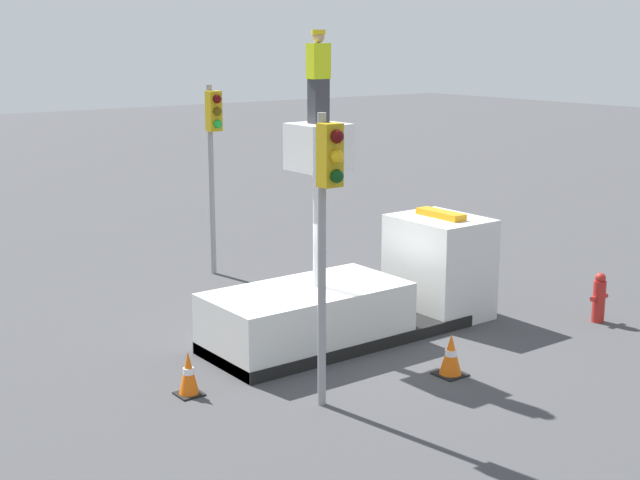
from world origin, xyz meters
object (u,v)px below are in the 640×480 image
at_px(traffic_light_across, 213,142).
at_px(fire_hydrant, 599,298).
at_px(traffic_cone_rear, 189,374).
at_px(traffic_light_pole, 327,203).
at_px(bucket_truck, 361,294).
at_px(traffic_cone_curbside, 451,356).
at_px(worker, 318,77).

height_order(traffic_light_across, fire_hydrant, traffic_light_across).
bearing_deg(fire_hydrant, traffic_light_across, 118.87).
height_order(fire_hydrant, traffic_cone_rear, fire_hydrant).
bearing_deg(traffic_light_pole, bucket_truck, 42.23).
distance_m(traffic_light_across, traffic_cone_curbside, 9.29).
bearing_deg(worker, bucket_truck, 0.00).
relative_size(worker, traffic_cone_curbside, 2.22).
relative_size(bucket_truck, traffic_light_pole, 1.32).
height_order(fire_hydrant, traffic_cone_curbside, fire_hydrant).
relative_size(bucket_truck, traffic_light_across, 1.32).
bearing_deg(traffic_light_across, bucket_truck, -90.15).
bearing_deg(traffic_cone_rear, traffic_light_pole, -49.22).
distance_m(traffic_light_pole, traffic_cone_rear, 3.95).
xyz_separation_m(bucket_truck, traffic_cone_curbside, (-0.16, -2.80, -0.50)).
height_order(worker, traffic_light_pole, worker).
relative_size(traffic_light_pole, traffic_light_across, 1.00).
bearing_deg(traffic_cone_rear, bucket_truck, 9.48).
distance_m(worker, fire_hydrant, 7.88).
distance_m(bucket_truck, traffic_light_pole, 4.66).
bearing_deg(bucket_truck, traffic_light_pole, -137.77).
height_order(worker, traffic_light_across, worker).
xyz_separation_m(traffic_light_pole, traffic_cone_rear, (-1.60, 1.85, -3.10)).
height_order(traffic_light_pole, fire_hydrant, traffic_light_pole).
bearing_deg(traffic_light_pole, traffic_cone_curbside, -4.25).
bearing_deg(traffic_light_across, traffic_light_pole, -108.58).
relative_size(traffic_cone_rear, traffic_cone_curbside, 1.01).
xyz_separation_m(traffic_light_pole, fire_hydrant, (7.52, 0.13, -2.94)).
bearing_deg(traffic_light_across, fire_hydrant, -61.13).
bearing_deg(traffic_cone_rear, traffic_light_across, 56.28).
distance_m(traffic_light_across, traffic_cone_rear, 8.63).
xyz_separation_m(traffic_light_pole, traffic_cone_curbside, (2.69, -0.20, -3.10)).
bearing_deg(traffic_cone_curbside, traffic_cone_rear, 154.45).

